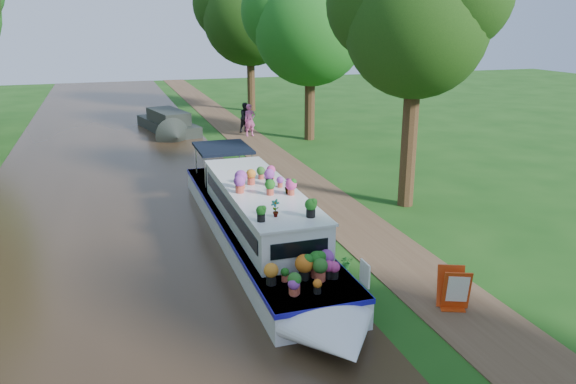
{
  "coord_description": "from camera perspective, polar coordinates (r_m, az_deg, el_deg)",
  "views": [
    {
      "loc": [
        -6.2,
        -14.03,
        6.42
      ],
      "look_at": [
        -1.05,
        1.8,
        1.3
      ],
      "focal_mm": 35.0,
      "sensor_mm": 36.0,
      "label": 1
    }
  ],
  "objects": [
    {
      "name": "second_boat",
      "position": [
        34.17,
        -12.04,
        6.82
      ],
      "size": [
        3.24,
        7.15,
        1.32
      ],
      "rotation": [
        0.0,
        0.0,
        0.23
      ],
      "color": "black",
      "rests_on": "canal_water"
    },
    {
      "name": "towpath",
      "position": [
        17.1,
        9.11,
        -5.12
      ],
      "size": [
        2.2,
        100.0,
        0.03
      ],
      "primitive_type": "cube",
      "color": "#493422",
      "rests_on": "ground"
    },
    {
      "name": "pedestrian_pink",
      "position": [
        32.29,
        -3.9,
        7.3
      ],
      "size": [
        0.71,
        0.51,
        1.82
      ],
      "primitive_type": "imported",
      "rotation": [
        0.0,
        0.0,
        0.12
      ],
      "color": "#D3576D",
      "rests_on": "towpath"
    },
    {
      "name": "tree_near_mid",
      "position": [
        31.01,
        2.23,
        17.13
      ],
      "size": [
        6.9,
        6.6,
        9.4
      ],
      "color": "#342111",
      "rests_on": "ground"
    },
    {
      "name": "ground",
      "position": [
        16.63,
        5.4,
        -5.7
      ],
      "size": [
        100.0,
        100.0,
        0.0
      ],
      "primitive_type": "plane",
      "color": "#143E0F",
      "rests_on": "ground"
    },
    {
      "name": "plant_boat",
      "position": [
        16.25,
        -2.84,
        -2.97
      ],
      "size": [
        2.29,
        13.52,
        2.3
      ],
      "color": "silver",
      "rests_on": "canal_water"
    },
    {
      "name": "sandwich_board",
      "position": [
        13.61,
        16.49,
        -9.57
      ],
      "size": [
        0.68,
        0.71,
        0.99
      ],
      "rotation": [
        0.0,
        0.0,
        -0.4
      ],
      "color": "#BB350D",
      "rests_on": "towpath"
    },
    {
      "name": "tree_near_far",
      "position": [
        41.39,
        -3.97,
        17.94
      ],
      "size": [
        7.59,
        7.26,
        10.3
      ],
      "color": "#342111",
      "rests_on": "ground"
    },
    {
      "name": "verge_plant",
      "position": [
        15.26,
        5.97,
        -7.1
      ],
      "size": [
        0.39,
        0.36,
        0.38
      ],
      "primitive_type": "imported",
      "rotation": [
        0.0,
        0.0,
        -0.21
      ],
      "color": "#1F6925",
      "rests_on": "ground"
    },
    {
      "name": "canal_water",
      "position": [
        15.43,
        -15.77,
        -8.15
      ],
      "size": [
        10.0,
        100.0,
        0.02
      ],
      "primitive_type": "cube",
      "color": "black",
      "rests_on": "ground"
    },
    {
      "name": "pedestrian_dark",
      "position": [
        33.44,
        -4.3,
        7.56
      ],
      "size": [
        1.05,
        0.96,
        1.74
      ],
      "primitive_type": "imported",
      "rotation": [
        0.0,
        0.0,
        0.45
      ],
      "color": "black",
      "rests_on": "towpath"
    },
    {
      "name": "tree_near_overhang",
      "position": [
        19.8,
        12.86,
        17.22
      ],
      "size": [
        5.52,
        5.28,
        8.99
      ],
      "color": "#342111",
      "rests_on": "ground"
    }
  ]
}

